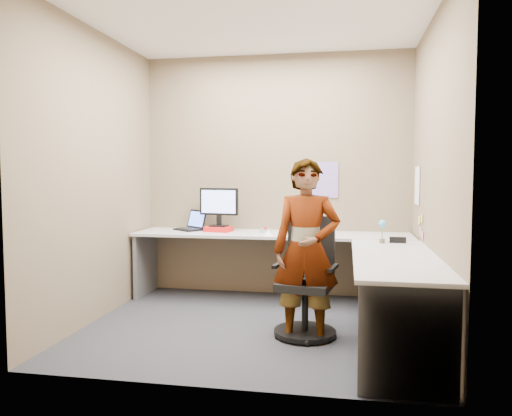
% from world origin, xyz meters
% --- Properties ---
extents(ground, '(3.00, 3.00, 0.00)m').
position_xyz_m(ground, '(0.00, 0.00, 0.00)').
color(ground, '#232328').
rests_on(ground, ground).
extents(wall_back, '(3.00, 0.00, 3.00)m').
position_xyz_m(wall_back, '(0.00, 1.30, 1.35)').
color(wall_back, brown).
rests_on(wall_back, ground).
extents(wall_right, '(0.00, 2.70, 2.70)m').
position_xyz_m(wall_right, '(1.50, 0.00, 1.35)').
color(wall_right, brown).
rests_on(wall_right, ground).
extents(wall_left, '(0.00, 2.70, 2.70)m').
position_xyz_m(wall_left, '(-1.50, 0.00, 1.35)').
color(wall_left, brown).
rests_on(wall_left, ground).
extents(ceiling, '(3.00, 3.00, 0.00)m').
position_xyz_m(ceiling, '(0.00, 0.00, 2.70)').
color(ceiling, white).
rests_on(ceiling, wall_back).
extents(desk, '(2.98, 2.58, 0.73)m').
position_xyz_m(desk, '(0.44, 0.39, 0.59)').
color(desk, '#A7A7A7').
rests_on(desk, ground).
extents(paper_ream, '(0.31, 0.24, 0.06)m').
position_xyz_m(paper_ream, '(-0.59, 1.01, 0.76)').
color(paper_ream, red).
rests_on(paper_ream, desk).
extents(monitor, '(0.45, 0.16, 0.42)m').
position_xyz_m(monitor, '(-0.59, 1.02, 1.04)').
color(monitor, black).
rests_on(monitor, paper_ream).
extents(laptop, '(0.40, 0.40, 0.22)m').
position_xyz_m(laptop, '(-0.93, 1.11, 0.79)').
color(laptop, black).
rests_on(laptop, desk).
extents(trackball_mouse, '(0.12, 0.08, 0.07)m').
position_xyz_m(trackball_mouse, '(-0.06, 0.96, 0.76)').
color(trackball_mouse, '#B7B7BC').
rests_on(trackball_mouse, desk).
extents(origami, '(0.10, 0.10, 0.06)m').
position_xyz_m(origami, '(0.00, 0.77, 0.76)').
color(origami, white).
rests_on(origami, desk).
extents(stapler, '(0.15, 0.05, 0.05)m').
position_xyz_m(stapler, '(1.27, 0.43, 0.76)').
color(stapler, black).
rests_on(stapler, desk).
extents(flower, '(0.07, 0.07, 0.22)m').
position_xyz_m(flower, '(1.12, 0.39, 0.87)').
color(flower, brown).
rests_on(flower, desk).
extents(calendar_purple, '(0.30, 0.01, 0.40)m').
position_xyz_m(calendar_purple, '(0.55, 1.29, 1.30)').
color(calendar_purple, '#846BB7').
rests_on(calendar_purple, wall_back).
extents(calendar_white, '(0.01, 0.28, 0.38)m').
position_xyz_m(calendar_white, '(1.49, 0.90, 1.25)').
color(calendar_white, white).
rests_on(calendar_white, wall_right).
extents(sticky_note_a, '(0.01, 0.07, 0.07)m').
position_xyz_m(sticky_note_a, '(1.49, 0.55, 0.95)').
color(sticky_note_a, '#F2E059').
rests_on(sticky_note_a, wall_right).
extents(sticky_note_b, '(0.01, 0.07, 0.07)m').
position_xyz_m(sticky_note_b, '(1.49, 0.60, 0.82)').
color(sticky_note_b, pink).
rests_on(sticky_note_b, wall_right).
extents(sticky_note_c, '(0.01, 0.07, 0.07)m').
position_xyz_m(sticky_note_c, '(1.49, 0.48, 0.80)').
color(sticky_note_c, pink).
rests_on(sticky_note_c, wall_right).
extents(sticky_note_d, '(0.01, 0.07, 0.07)m').
position_xyz_m(sticky_note_d, '(1.49, 0.70, 0.92)').
color(sticky_note_d, '#F2E059').
rests_on(sticky_note_d, wall_right).
extents(office_chair, '(0.54, 0.52, 0.99)m').
position_xyz_m(office_chair, '(0.47, -0.12, 0.40)').
color(office_chair, black).
rests_on(office_chair, ground).
extents(person, '(0.55, 0.36, 1.49)m').
position_xyz_m(person, '(0.48, -0.27, 0.75)').
color(person, '#999399').
rests_on(person, ground).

